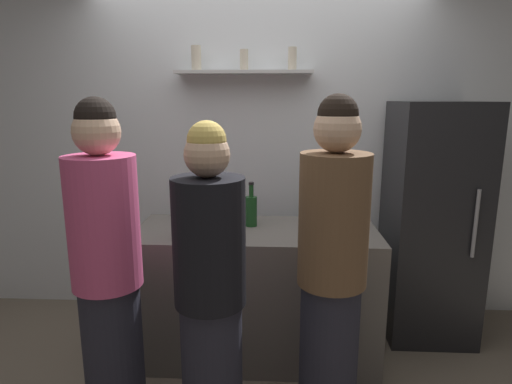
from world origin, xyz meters
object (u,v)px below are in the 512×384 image
object	(u,v)px
person_pink_top	(108,276)
person_blonde	(210,295)
water_bottle_plastic	(227,217)
person_brown_jacket	(332,274)
refrigerator	(431,222)
baking_pan	(332,232)
utensil_holder	(336,214)
wine_bottle_green_glass	(251,210)
wine_bottle_dark_glass	(180,222)

from	to	relation	value
person_pink_top	person_blonde	bearing A→B (deg)	28.06
water_bottle_plastic	person_blonde	bearing A→B (deg)	-89.62
person_brown_jacket	person_blonde	world-z (taller)	person_brown_jacket
refrigerator	baking_pan	distance (m)	0.88
person_blonde	person_brown_jacket	bearing A→B (deg)	70.66
utensil_holder	person_brown_jacket	world-z (taller)	person_brown_jacket
baking_pan	person_brown_jacket	size ratio (longest dim) A/B	0.20
utensil_holder	person_brown_jacket	bearing A→B (deg)	-98.78
wine_bottle_green_glass	water_bottle_plastic	world-z (taller)	wine_bottle_green_glass
wine_bottle_dark_glass	person_blonde	bearing A→B (deg)	-65.25
refrigerator	utensil_holder	size ratio (longest dim) A/B	7.49
person_brown_jacket	wine_bottle_green_glass	bearing A→B (deg)	71.39
wine_bottle_green_glass	person_brown_jacket	world-z (taller)	person_brown_jacket
wine_bottle_dark_glass	person_brown_jacket	xyz separation A→B (m)	(0.86, -0.46, -0.12)
wine_bottle_green_glass	water_bottle_plastic	size ratio (longest dim) A/B	1.41
utensil_holder	person_blonde	size ratio (longest dim) A/B	0.14
wine_bottle_dark_glass	refrigerator	bearing A→B (deg)	18.15
utensil_holder	wine_bottle_dark_glass	distance (m)	1.07
utensil_holder	person_pink_top	xyz separation A→B (m)	(-1.24, -0.92, -0.08)
wine_bottle_green_glass	person_pink_top	size ratio (longest dim) A/B	0.17
person_pink_top	person_brown_jacket	bearing A→B (deg)	38.71
refrigerator	person_blonde	world-z (taller)	refrigerator
baking_pan	wine_bottle_green_glass	distance (m)	0.55
refrigerator	utensil_holder	bearing A→B (deg)	-167.45
utensil_holder	baking_pan	bearing A→B (deg)	-102.62
person_blonde	utensil_holder	bearing A→B (deg)	112.19
wine_bottle_dark_glass	person_blonde	size ratio (longest dim) A/B	0.18
person_pink_top	utensil_holder	bearing A→B (deg)	72.17
wine_bottle_dark_glass	person_blonde	distance (m)	0.68
baking_pan	person_blonde	world-z (taller)	person_blonde
wine_bottle_dark_glass	wine_bottle_green_glass	bearing A→B (deg)	35.79
refrigerator	baking_pan	bearing A→B (deg)	-149.92
refrigerator	wine_bottle_dark_glass	xyz separation A→B (m)	(-1.69, -0.55, 0.14)
utensil_holder	water_bottle_plastic	distance (m)	0.76
refrigerator	person_pink_top	size ratio (longest dim) A/B	0.98
wine_bottle_dark_glass	person_brown_jacket	bearing A→B (deg)	-28.30
refrigerator	baking_pan	xyz separation A→B (m)	(-0.76, -0.44, 0.06)
person_pink_top	water_bottle_plastic	bearing A→B (deg)	88.98
baking_pan	refrigerator	bearing A→B (deg)	30.08
water_bottle_plastic	baking_pan	bearing A→B (deg)	-5.16
water_bottle_plastic	person_brown_jacket	xyz separation A→B (m)	(0.59, -0.63, -0.10)
refrigerator	person_brown_jacket	bearing A→B (deg)	-129.29
baking_pan	wine_bottle_dark_glass	distance (m)	0.94
person_pink_top	person_blonde	distance (m)	0.53
wine_bottle_green_glass	baking_pan	bearing A→B (deg)	-19.86
baking_pan	wine_bottle_dark_glass	size ratio (longest dim) A/B	1.17
wine_bottle_green_glass	water_bottle_plastic	distance (m)	0.19
baking_pan	utensil_holder	bearing A→B (deg)	77.38
wine_bottle_green_glass	wine_bottle_dark_glass	size ratio (longest dim) A/B	1.02
wine_bottle_green_glass	wine_bottle_dark_glass	bearing A→B (deg)	-144.21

